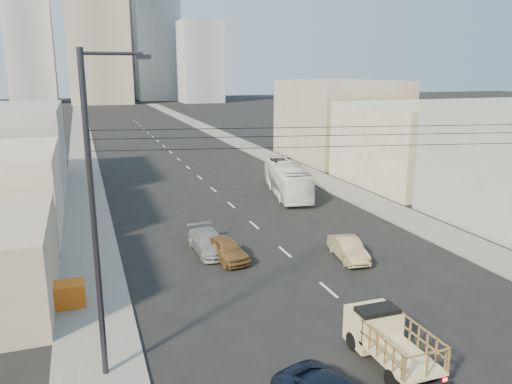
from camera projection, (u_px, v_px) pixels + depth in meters
ground at (426, 375)px, 18.94m from camera, size 420.00×420.00×0.00m
sidewalk_left at (82, 142)px, 79.31m from camera, size 3.50×180.00×0.12m
sidewalk_right at (224, 136)px, 86.86m from camera, size 3.50×180.00×0.12m
lane_dashes at (175, 156)px, 67.52m from camera, size 0.15×104.00×0.01m
flatbed_pickup at (388, 336)px, 19.60m from camera, size 1.95×4.41×1.90m
city_bus at (287, 179)px, 46.04m from camera, size 4.50×10.95×2.97m
sedan_brown at (226, 249)px, 30.31m from camera, size 2.37×4.34×1.40m
sedan_tan at (348, 249)px, 30.44m from camera, size 1.91×4.10×1.30m
sedan_grey at (209, 242)px, 31.59m from camera, size 2.10×4.76×1.36m
streetlamp_left at (96, 212)px, 17.41m from camera, size 2.36×0.25×12.00m
overhead_wires at (420, 135)px, 18.18m from camera, size 23.01×5.02×0.72m
crate_stack at (66, 294)px, 24.16m from camera, size 1.80×1.20×1.14m
bldg_right_mid at (412, 145)px, 49.92m from camera, size 11.00×14.00×8.00m
bldg_right_far at (339, 120)px, 64.51m from camera, size 12.00×16.00×10.00m
high_rise_tower at (96, 12)px, 166.34m from camera, size 20.00×20.00×60.00m
midrise_ne at (157, 46)px, 189.53m from camera, size 16.00×16.00×40.00m
midrise_nw at (31, 53)px, 171.53m from camera, size 15.00×15.00×34.00m
midrise_back at (121, 42)px, 198.95m from camera, size 18.00×18.00×44.00m
midrise_east at (200, 62)px, 176.49m from camera, size 14.00×14.00×28.00m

